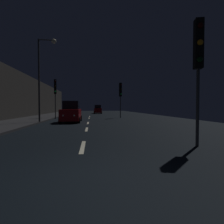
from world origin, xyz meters
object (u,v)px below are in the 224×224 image
traffic_light_far_right (120,92)px  car_approaching_headlights (71,112)px  traffic_light_near_right (199,54)px  streetlamp_overhead (44,68)px  traffic_light_far_left (55,90)px  car_distant_taillights (98,110)px

traffic_light_far_right → car_approaching_headlights: traffic_light_far_right is taller
traffic_light_near_right → streetlamp_overhead: bearing=-127.7°
traffic_light_near_right → traffic_light_far_right: size_ratio=1.00×
car_approaching_headlights → streetlamp_overhead: bearing=-67.5°
traffic_light_far_left → car_distant_taillights: 18.66m
car_approaching_headlights → car_distant_taillights: 23.12m
traffic_light_near_right → car_approaching_headlights: (-6.19, 11.99, -2.61)m
traffic_light_near_right → car_approaching_headlights: 13.74m
traffic_light_near_right → traffic_light_far_right: (-0.09, 18.18, -0.01)m
traffic_light_far_left → traffic_light_far_right: bearing=82.1°
traffic_light_near_right → traffic_light_far_right: 18.18m
traffic_light_near_right → streetlamp_overhead: (-8.62, 10.98, 1.62)m
traffic_light_far_left → traffic_light_far_right: size_ratio=1.04×
streetlamp_overhead → car_approaching_headlights: bearing=22.5°
traffic_light_far_right → car_approaching_headlights: bearing=-58.5°
streetlamp_overhead → traffic_light_far_right: bearing=40.1°
traffic_light_far_left → streetlamp_overhead: streetlamp_overhead is taller
traffic_light_far_right → car_distant_taillights: 17.08m
traffic_light_far_left → streetlamp_overhead: size_ratio=0.64×
traffic_light_far_right → streetlamp_overhead: size_ratio=0.62×
streetlamp_overhead → car_approaching_headlights: 4.98m
traffic_light_far_right → car_approaching_headlights: size_ratio=1.16×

